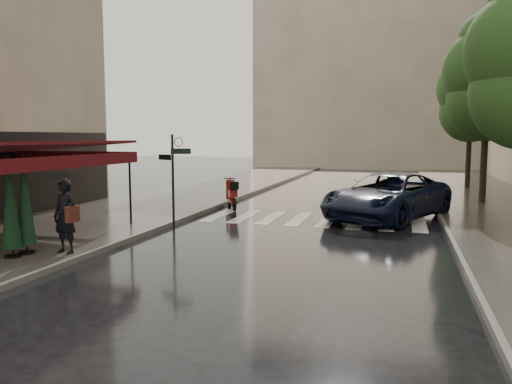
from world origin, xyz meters
The scene contains 15 objects.
ground centered at (0.00, 0.00, 0.00)m, with size 120.00×120.00×0.00m, color black.
sidewalk_near centered at (-4.50, 12.00, 0.06)m, with size 6.00×60.00×0.12m, color #38332D.
sidewalk_far centered at (10.25, 12.00, 0.06)m, with size 5.50×60.00×0.12m, color #38332D.
curb_near centered at (-1.45, 12.00, 0.07)m, with size 0.12×60.00×0.16m, color #595651.
curb_far centered at (7.45, 12.00, 0.07)m, with size 0.12×60.00×0.16m, color #595651.
crosswalk centered at (2.98, 6.00, 0.01)m, with size 7.85×3.20×0.01m.
signpost centered at (-1.19, 3.00, 1.83)m, with size 1.17×0.29×3.10m.
backdrop_building centered at (3.00, 38.00, 10.00)m, with size 22.00×6.00×20.00m, color gray.
tree_mid centered at (9.50, 12.00, 5.59)m, with size 3.80×3.80×8.34m.
tree_far centered at (9.70, 19.00, 5.46)m, with size 3.80×3.80×8.16m.
pedestrian_with_umbrella centered at (-2.00, -1.49, 1.82)m, with size 1.27×1.29×2.56m.
scooter centered at (-0.81, 7.84, 0.58)m, with size 1.04×1.72×1.24m.
parked_car centered at (5.56, 6.86, 0.85)m, with size 2.81×6.09×1.69m, color black.
parasol_front centered at (-2.96, -2.23, 1.48)m, with size 0.45×0.45×2.54m.
parasol_back centered at (-2.91, -1.79, 1.48)m, with size 0.47×0.47×2.53m.
Camera 1 is at (5.99, -11.92, 3.01)m, focal length 35.00 mm.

